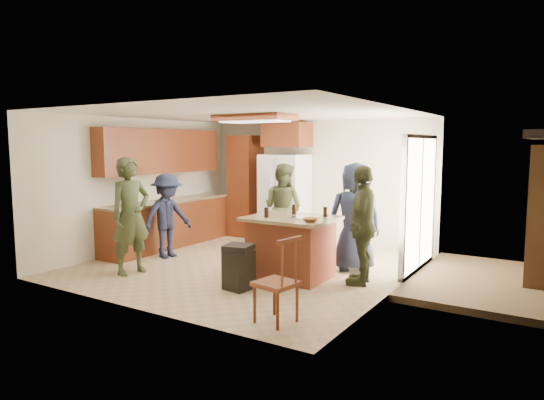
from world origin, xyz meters
The scene contains 12 objects.
person_front_left centered at (-1.27, -1.36, 0.91)m, with size 0.66×0.48×1.82m, color #303821.
person_behind_left centered at (-0.04, 1.20, 0.83)m, with size 0.81×0.50×1.66m, color #3C4226.
person_behind_right centered at (1.60, 0.65, 0.87)m, with size 0.85×0.55×1.73m, color #1A1F34.
person_side_right centered at (1.99, 0.00, 0.86)m, with size 1.01×0.52×1.72m, color #3B4025.
person_counter centered at (-1.55, -0.28, 0.75)m, with size 0.97×0.45×1.50m, color black.
left_cabinetry centered at (-2.24, 0.40, 0.96)m, with size 0.64×3.00×2.30m.
back_wall_units centered at (-1.33, 2.20, 1.38)m, with size 1.80×0.60×2.45m.
refrigerator centered at (-0.55, 2.12, 0.90)m, with size 0.90×0.76×1.80m.
kitchen_island centered at (0.97, -0.26, 0.47)m, with size 1.28×1.03×0.93m.
island_items centered at (1.21, -0.33, 0.97)m, with size 0.90×0.72×0.15m.
trash_bin centered at (0.64, -1.16, 0.32)m, with size 0.42×0.42×0.63m.
spindle_chair centered at (1.77, -1.97, 0.45)m, with size 0.48×0.48×0.99m.
Camera 1 is at (4.52, -6.49, 2.01)m, focal length 32.00 mm.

